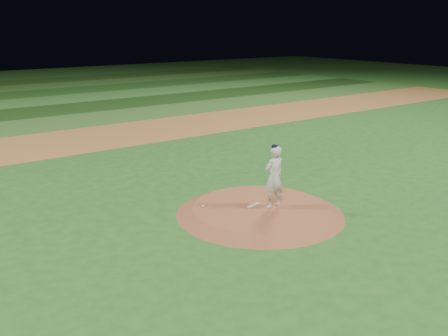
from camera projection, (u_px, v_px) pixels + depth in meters
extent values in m
plane|color=#27601F|center=(260.00, 214.00, 16.42)|extent=(120.00, 120.00, 0.00)
cube|color=#A36A32|center=(94.00, 138.00, 27.26)|extent=(70.00, 6.00, 0.02)
cube|color=#366825|center=(60.00, 123.00, 31.51)|extent=(70.00, 5.00, 0.02)
cube|color=#1A3E14|center=(37.00, 112.00, 35.39)|extent=(70.00, 5.00, 0.02)
cube|color=#32772B|center=(18.00, 103.00, 39.26)|extent=(70.00, 5.00, 0.02)
cube|color=#1F4F19|center=(2.00, 96.00, 43.13)|extent=(70.00, 5.00, 0.02)
cone|color=#99542F|center=(260.00, 210.00, 16.38)|extent=(5.50, 5.50, 0.25)
cube|color=white|center=(254.00, 205.00, 16.45)|extent=(0.57, 0.27, 0.03)
ellipsoid|color=silver|center=(203.00, 206.00, 16.31)|extent=(0.10, 0.10, 0.06)
imported|color=silver|center=(274.00, 177.00, 16.03)|extent=(0.76, 0.51, 2.05)
ellipsoid|color=black|center=(275.00, 147.00, 15.75)|extent=(0.22, 0.22, 0.15)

